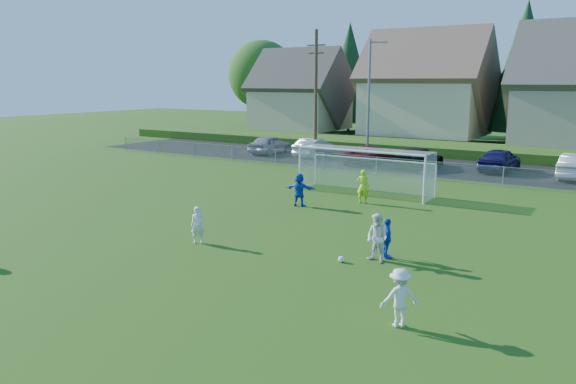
# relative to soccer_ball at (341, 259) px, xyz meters

# --- Properties ---
(ground) EXTENTS (160.00, 160.00, 0.00)m
(ground) POSITION_rel_soccer_ball_xyz_m (-4.39, -4.50, -0.11)
(ground) COLOR #193D0C
(ground) RESTS_ON ground
(asphalt_lot) EXTENTS (60.00, 60.00, 0.00)m
(asphalt_lot) POSITION_rel_soccer_ball_xyz_m (-4.39, 23.00, -0.10)
(asphalt_lot) COLOR black
(asphalt_lot) RESTS_ON ground
(grass_embankment) EXTENTS (70.00, 6.00, 0.80)m
(grass_embankment) POSITION_rel_soccer_ball_xyz_m (-4.39, 30.50, 0.29)
(grass_embankment) COLOR #1E420F
(grass_embankment) RESTS_ON ground
(soccer_ball) EXTENTS (0.22, 0.22, 0.22)m
(soccer_ball) POSITION_rel_soccer_ball_xyz_m (0.00, 0.00, 0.00)
(soccer_ball) COLOR white
(soccer_ball) RESTS_ON ground
(player_white_a) EXTENTS (0.62, 0.59, 1.42)m
(player_white_a) POSITION_rel_soccer_ball_xyz_m (-5.69, -0.87, 0.60)
(player_white_a) COLOR white
(player_white_a) RESTS_ON ground
(player_white_b) EXTENTS (0.98, 0.86, 1.69)m
(player_white_b) POSITION_rel_soccer_ball_xyz_m (1.00, 0.68, 0.74)
(player_white_b) COLOR white
(player_white_b) RESTS_ON ground
(player_white_c) EXTENTS (1.11, 1.07, 1.52)m
(player_white_c) POSITION_rel_soccer_ball_xyz_m (3.55, -3.75, 0.65)
(player_white_c) COLOR white
(player_white_c) RESTS_ON ground
(player_blue_a) EXTENTS (0.79, 0.88, 1.43)m
(player_blue_a) POSITION_rel_soccer_ball_xyz_m (1.12, 1.26, 0.60)
(player_blue_a) COLOR blue
(player_blue_a) RESTS_ON ground
(player_blue_b) EXTENTS (1.59, 0.76, 1.65)m
(player_blue_b) POSITION_rel_soccer_ball_xyz_m (-5.79, 6.73, 0.71)
(player_blue_b) COLOR blue
(player_blue_b) RESTS_ON ground
(goalkeeper) EXTENTS (0.71, 0.55, 1.73)m
(goalkeeper) POSITION_rel_soccer_ball_xyz_m (-3.42, 9.04, 0.75)
(goalkeeper) COLOR #B9EE1C
(goalkeeper) RESTS_ON ground
(car_a) EXTENTS (1.88, 4.60, 1.56)m
(car_a) POSITION_rel_soccer_ball_xyz_m (-18.48, 22.75, 0.67)
(car_a) COLOR #95979C
(car_a) RESTS_ON ground
(car_b) EXTENTS (1.85, 4.62, 1.49)m
(car_b) POSITION_rel_soccer_ball_xyz_m (-14.40, 23.08, 0.64)
(car_b) COLOR silver
(car_b) RESTS_ON ground
(car_c) EXTENTS (2.66, 5.13, 1.38)m
(car_c) POSITION_rel_soccer_ball_xyz_m (-8.76, 21.75, 0.58)
(car_c) COLOR maroon
(car_c) RESTS_ON ground
(car_d) EXTENTS (2.64, 5.17, 1.44)m
(car_d) POSITION_rel_soccer_ball_xyz_m (-5.08, 21.84, 0.61)
(car_d) COLOR black
(car_d) RESTS_ON ground
(car_e) EXTENTS (2.24, 4.84, 1.60)m
(car_e) POSITION_rel_soccer_ball_xyz_m (0.15, 23.29, 0.69)
(car_e) COLOR #181449
(car_e) RESTS_ON ground
(soccer_goal) EXTENTS (7.42, 1.90, 2.50)m
(soccer_goal) POSITION_rel_soccer_ball_xyz_m (-4.39, 11.55, 1.52)
(soccer_goal) COLOR white
(soccer_goal) RESTS_ON ground
(chainlink_fence) EXTENTS (52.06, 0.06, 1.20)m
(chainlink_fence) POSITION_rel_soccer_ball_xyz_m (-4.39, 17.50, 0.52)
(chainlink_fence) COLOR gray
(chainlink_fence) RESTS_ON ground
(streetlight) EXTENTS (1.38, 0.18, 9.00)m
(streetlight) POSITION_rel_soccer_ball_xyz_m (-8.84, 21.50, 4.73)
(streetlight) COLOR slate
(streetlight) RESTS_ON ground
(utility_pole) EXTENTS (1.60, 0.26, 10.00)m
(utility_pole) POSITION_rel_soccer_ball_xyz_m (-13.89, 22.50, 5.04)
(utility_pole) COLOR #473321
(utility_pole) RESTS_ON ground
(houses_row) EXTENTS (53.90, 11.45, 13.27)m
(houses_row) POSITION_rel_soccer_ball_xyz_m (-2.42, 37.96, 7.22)
(houses_row) COLOR tan
(houses_row) RESTS_ON ground
(tree_row) EXTENTS (65.98, 12.36, 13.80)m
(tree_row) POSITION_rel_soccer_ball_xyz_m (-3.35, 44.23, 6.80)
(tree_row) COLOR #382616
(tree_row) RESTS_ON ground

